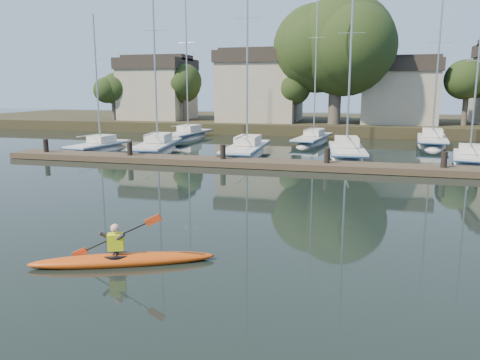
% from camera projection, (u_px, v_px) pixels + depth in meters
% --- Properties ---
extents(ground, '(160.00, 160.00, 0.00)m').
position_uv_depth(ground, '(181.00, 245.00, 13.38)').
color(ground, black).
rests_on(ground, ground).
extents(kayak, '(4.55, 2.41, 1.50)m').
position_uv_depth(kayak, '(122.00, 257.00, 11.89)').
color(kayak, '#C24B0E').
rests_on(kayak, ground).
extents(dock, '(34.00, 2.00, 1.80)m').
position_uv_depth(dock, '(273.00, 164.00, 26.62)').
color(dock, '#4A372A').
rests_on(dock, ground).
extents(sailboat_0, '(2.61, 6.88, 10.66)m').
position_uv_depth(sailboat_0, '(99.00, 153.00, 33.87)').
color(sailboat_0, silver).
rests_on(sailboat_0, ground).
extents(sailboat_1, '(3.61, 9.06, 14.42)m').
position_uv_depth(sailboat_1, '(157.00, 154.00, 33.35)').
color(sailboat_1, silver).
rests_on(sailboat_1, ground).
extents(sailboat_2, '(2.55, 9.35, 15.35)m').
position_uv_depth(sailboat_2, '(246.00, 157.00, 31.78)').
color(sailboat_2, silver).
rests_on(sailboat_2, ground).
extents(sailboat_3, '(3.04, 8.66, 13.67)m').
position_uv_depth(sailboat_3, '(346.00, 160.00, 30.73)').
color(sailboat_3, silver).
rests_on(sailboat_3, ground).
extents(sailboat_4, '(2.85, 6.42, 10.53)m').
position_uv_depth(sailboat_4, '(469.00, 166.00, 28.28)').
color(sailboat_4, silver).
rests_on(sailboat_4, ground).
extents(sailboat_5, '(2.70, 8.83, 14.39)m').
position_uv_depth(sailboat_5, '(187.00, 140.00, 42.25)').
color(sailboat_5, silver).
rests_on(sailboat_5, ground).
extents(sailboat_6, '(3.04, 9.27, 14.47)m').
position_uv_depth(sailboat_6, '(313.00, 145.00, 38.91)').
color(sailboat_6, silver).
rests_on(sailboat_6, ground).
extents(sailboat_7, '(3.05, 8.66, 13.69)m').
position_uv_depth(sailboat_7, '(431.00, 148.00, 37.07)').
color(sailboat_7, silver).
rests_on(sailboat_7, ground).
extents(shore, '(90.00, 25.25, 12.75)m').
position_uv_depth(shore, '(334.00, 100.00, 50.57)').
color(shore, '#292F17').
rests_on(shore, ground).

